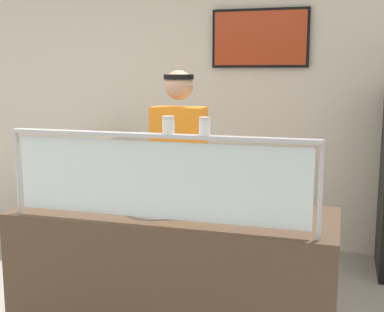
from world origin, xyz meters
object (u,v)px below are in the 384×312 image
at_px(pizza_server, 164,205).
at_px(pepper_flake_shaker, 205,127).
at_px(pizza_tray, 159,208).
at_px(pizza_box_stack, 89,149).
at_px(parmesan_shaker, 168,126).
at_px(worker_figure, 179,175).

distance_m(pizza_server, pepper_flake_shaker, 0.63).
height_order(pizza_tray, pizza_server, pizza_server).
relative_size(pizza_tray, pizza_server, 1.48).
bearing_deg(pepper_flake_shaker, pizza_box_stack, 129.96).
height_order(pizza_server, pizza_box_stack, pizza_box_stack).
relative_size(parmesan_shaker, worker_figure, 0.05).
height_order(parmesan_shaker, pepper_flake_shaker, same).
xyz_separation_m(worker_figure, pizza_box_stack, (-1.31, 1.09, -0.03)).
xyz_separation_m(pizza_tray, parmesan_shaker, (0.16, -0.27, 0.51)).
relative_size(pizza_tray, pizza_box_stack, 0.82).
bearing_deg(pizza_tray, parmesan_shaker, -60.20).
bearing_deg(pizza_box_stack, pepper_flake_shaker, -50.04).
bearing_deg(pizza_box_stack, parmesan_shaker, -53.18).
xyz_separation_m(parmesan_shaker, worker_figure, (-0.28, 1.04, -0.47)).
height_order(pizza_tray, pizza_box_stack, pizza_box_stack).
relative_size(pizza_tray, parmesan_shaker, 4.52).
bearing_deg(pizza_server, worker_figure, 106.36).
distance_m(pizza_tray, parmesan_shaker, 0.60).
xyz_separation_m(pizza_server, worker_figure, (-0.16, 0.78, 0.02)).
xyz_separation_m(pizza_server, parmesan_shaker, (0.12, -0.25, 0.49)).
height_order(pizza_server, parmesan_shaker, parmesan_shaker).
bearing_deg(pizza_server, pizza_box_stack, 132.85).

